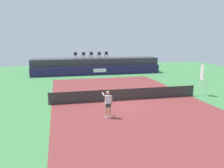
% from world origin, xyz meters
% --- Properties ---
extents(ground_plane, '(48.00, 48.00, 0.00)m').
position_xyz_m(ground_plane, '(0.00, 3.00, 0.00)').
color(ground_plane, '#3D7A42').
extents(court_inner, '(12.00, 22.00, 0.00)m').
position_xyz_m(court_inner, '(0.00, 0.00, 0.00)').
color(court_inner, maroon).
rests_on(court_inner, ground).
extents(sponsor_wall, '(18.00, 0.22, 1.20)m').
position_xyz_m(sponsor_wall, '(0.00, 13.50, 0.60)').
color(sponsor_wall, '#231E4C').
rests_on(sponsor_wall, ground).
extents(spectator_platform, '(18.00, 2.80, 2.20)m').
position_xyz_m(spectator_platform, '(0.00, 15.30, 1.10)').
color(spectator_platform, '#38383D').
rests_on(spectator_platform, ground).
extents(spectator_chair_far_left, '(0.47, 0.47, 0.89)m').
position_xyz_m(spectator_chair_far_left, '(-2.88, 15.20, 2.69)').
color(spectator_chair_far_left, '#1E232D').
rests_on(spectator_chair_far_left, spectator_platform).
extents(spectator_chair_left, '(0.45, 0.45, 0.89)m').
position_xyz_m(spectator_chair_left, '(-1.76, 15.06, 2.69)').
color(spectator_chair_left, '#1E232D').
rests_on(spectator_chair_left, spectator_platform).
extents(spectator_chair_center, '(0.44, 0.44, 0.89)m').
position_xyz_m(spectator_chair_center, '(-0.65, 15.30, 2.69)').
color(spectator_chair_center, '#1E232D').
rests_on(spectator_chair_center, spectator_platform).
extents(spectator_chair_right, '(0.47, 0.47, 0.89)m').
position_xyz_m(spectator_chair_right, '(0.46, 15.14, 2.69)').
color(spectator_chair_right, '#1E232D').
rests_on(spectator_chair_right, spectator_platform).
extents(spectator_chair_far_right, '(0.46, 0.46, 0.89)m').
position_xyz_m(spectator_chair_far_right, '(1.59, 15.49, 2.69)').
color(spectator_chair_far_right, '#1E232D').
rests_on(spectator_chair_far_right, spectator_platform).
extents(umpire_chair, '(0.45, 0.45, 2.76)m').
position_xyz_m(umpire_chair, '(7.08, 0.00, 1.59)').
color(umpire_chair, white).
rests_on(umpire_chair, ground).
extents(tennis_net, '(12.40, 0.02, 0.95)m').
position_xyz_m(tennis_net, '(0.00, 0.00, 0.47)').
color(tennis_net, '#2D2D2D').
rests_on(tennis_net, ground).
extents(net_post_near, '(0.10, 0.10, 1.00)m').
position_xyz_m(net_post_near, '(-6.20, 0.00, 0.50)').
color(net_post_near, '#4C4C51').
rests_on(net_post_near, ground).
extents(net_post_far, '(0.10, 0.10, 1.00)m').
position_xyz_m(net_post_far, '(6.20, 0.00, 0.50)').
color(net_post_far, '#4C4C51').
rests_on(net_post_far, ground).
extents(tennis_player, '(0.69, 1.12, 1.77)m').
position_xyz_m(tennis_player, '(-2.38, -3.88, 0.96)').
color(tennis_player, white).
rests_on(tennis_player, court_inner).
extents(tennis_ball, '(0.07, 0.07, 0.07)m').
position_xyz_m(tennis_ball, '(1.88, 3.89, 0.04)').
color(tennis_ball, '#D8EA33').
rests_on(tennis_ball, court_inner).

